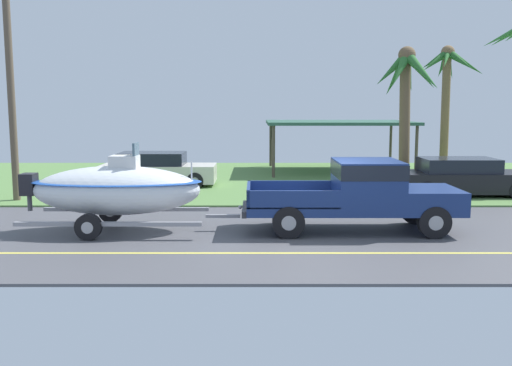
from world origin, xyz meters
name	(u,v)px	position (x,y,z in m)	size (l,w,h in m)	color
ground	(291,188)	(0.00, 8.38, -0.01)	(36.00, 22.00, 0.11)	#4C4C51
pickup_truck_towing	(364,192)	(1.38, 0.53, 1.03)	(5.68, 2.03, 1.84)	navy
boat_on_trailer	(115,190)	(-5.08, 0.53, 1.08)	(5.65, 2.36, 2.29)	gray
parked_sedan_near	(460,178)	(5.98, 6.28, 0.67)	(4.63, 1.95, 1.38)	black
parked_sedan_far	(155,170)	(-5.47, 8.85, 0.67)	(4.62, 1.86, 1.38)	beige
carport_awning	(336,123)	(2.52, 13.78, 2.40)	(6.89, 5.41, 2.51)	#4C4238
palm_tree_near_left	(404,86)	(4.27, 7.93, 3.98)	(2.45, 3.40, 5.49)	brown
palm_tree_mid	(446,78)	(8.12, 14.81, 4.65)	(3.46, 2.98, 6.23)	brown
utility_pole	(8,66)	(-9.61, 5.11, 4.55)	(0.24, 1.80, 8.79)	brown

